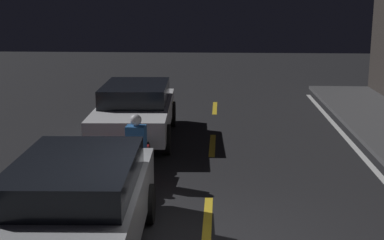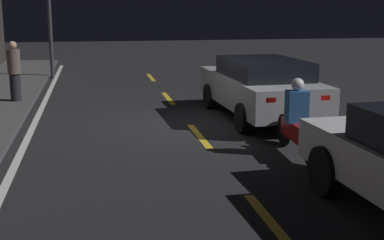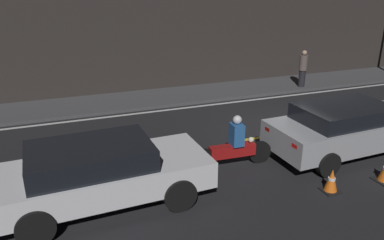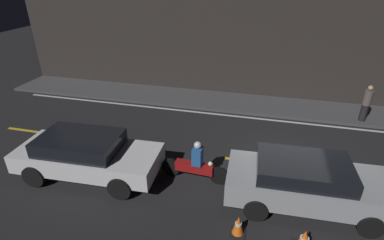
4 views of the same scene
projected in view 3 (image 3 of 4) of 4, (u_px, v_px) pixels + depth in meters
The scene contains 11 objects.
ground_plane at pixel (292, 132), 11.61m from camera, with size 56.00×56.00×0.00m, color black.
raised_curb at pixel (226, 91), 15.79m from camera, with size 28.00×2.28×0.11m.
lane_dash_b at pixel (114, 160), 9.82m from camera, with size 2.00×0.14×0.01m.
lane_dash_c at pixel (264, 137), 11.28m from camera, with size 2.00×0.14×0.01m.
lane_dash_d at pixel (380, 119), 12.74m from camera, with size 2.00×0.14×0.01m.
lane_solid_kerb at pixel (242, 101), 14.59m from camera, with size 25.20×0.14×0.01m.
sedan_white at pixel (100, 172), 7.66m from camera, with size 4.48×2.05×1.37m.
hatchback_silver at pixel (347, 127), 9.97m from camera, with size 4.45×2.01×1.39m.
motorcycle at pixel (233, 147), 9.30m from camera, with size 2.14×0.37×1.37m.
traffic_cone_near at pixel (331, 181), 8.29m from camera, with size 0.38×0.38×0.54m.
pedestrian at pixel (303, 68), 15.93m from camera, with size 0.34×0.34×1.56m.
Camera 3 is at (-6.65, -8.98, 4.44)m, focal length 35.00 mm.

